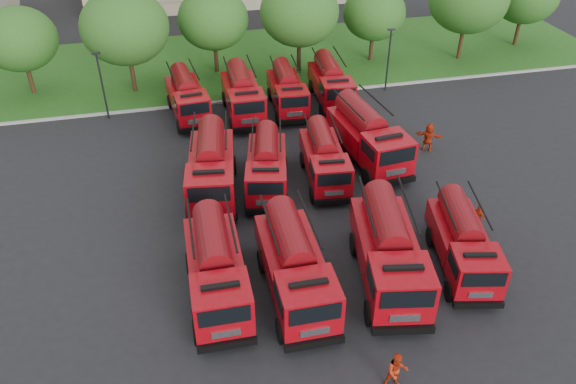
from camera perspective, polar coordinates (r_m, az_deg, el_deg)
name	(u,v)px	position (r m, az deg, el deg)	size (l,w,h in m)	color
ground	(293,242)	(30.24, 0.47, -5.15)	(140.00, 140.00, 0.00)	black
lawn	(225,62)	(52.53, -6.39, 12.96)	(70.00, 16.00, 0.12)	#234312
curb	(239,100)	(45.15, -4.95, 9.29)	(70.00, 0.30, 0.14)	gray
tree_1	(19,39)	(49.01, -25.63, 13.83)	(5.71, 5.71, 6.98)	#382314
tree_2	(125,27)	(46.27, -16.24, 15.78)	(6.72, 6.72, 8.22)	#382314
tree_3	(213,19)	(49.00, -7.62, 17.01)	(5.88, 5.88, 7.19)	#382314
tree_4	(299,12)	(48.59, 1.17, 17.80)	(6.55, 6.55, 8.01)	#382314
tree_5	(374,13)	(51.85, 8.76, 17.52)	(5.46, 5.46, 6.68)	#382314
lamp_post_0	(102,82)	(43.24, -18.40, 10.55)	(0.60, 0.25, 5.11)	black
lamp_post_1	(389,56)	(46.45, 10.20, 13.43)	(0.60, 0.25, 5.11)	black
fire_truck_0	(216,268)	(26.42, -7.32, -7.72)	(2.81, 7.39, 3.34)	black
fire_truck_1	(295,266)	(26.29, 0.70, -7.51)	(2.84, 7.55, 3.42)	black
fire_truck_2	(389,251)	(27.39, 10.19, -5.89)	(4.11, 8.23, 3.58)	black
fire_truck_3	(463,242)	(29.20, 17.34, -4.89)	(3.66, 6.97, 3.02)	black
fire_truck_4	(211,167)	(33.42, -7.79, 2.55)	(3.67, 7.97, 3.50)	black
fire_truck_5	(267,165)	(33.70, -2.19, 2.72)	(3.66, 7.03, 3.05)	black
fire_truck_6	(324,158)	(34.51, 3.71, 3.45)	(2.96, 6.76, 2.99)	black
fire_truck_7	(368,136)	(36.63, 8.11, 5.67)	(3.56, 8.08, 3.57)	black
fire_truck_8	(187,96)	(42.72, -10.22, 9.53)	(3.00, 7.02, 3.11)	black
fire_truck_9	(242,94)	(42.33, -4.65, 9.87)	(2.78, 7.28, 3.29)	black
fire_truck_10	(287,90)	(43.16, -0.09, 10.32)	(2.79, 6.81, 3.04)	black
fire_truck_11	(331,82)	(44.39, 4.35, 11.03)	(2.98, 7.15, 3.18)	black
firefighter_0	(377,299)	(27.49, 9.06, -10.70)	(0.58, 0.42, 1.58)	#A2240C
firefighter_2	(475,228)	(32.89, 18.49, -3.49)	(0.90, 0.51, 1.54)	#A2240C
firefighter_3	(449,286)	(28.86, 16.04, -9.21)	(1.09, 0.56, 1.69)	black
firefighter_4	(224,254)	(29.69, -6.50, -6.32)	(0.82, 0.54, 1.68)	black
firefighter_5	(426,150)	(39.41, 13.88, 4.18)	(1.83, 0.79, 1.97)	#A2240C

